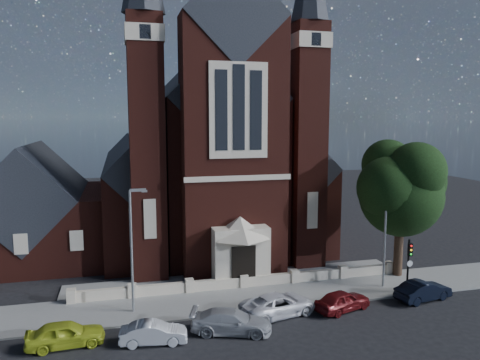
{
  "coord_description": "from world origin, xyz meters",
  "views": [
    {
      "loc": [
        -8.49,
        -25.49,
        12.53
      ],
      "look_at": [
        1.15,
        12.0,
        7.3
      ],
      "focal_mm": 35.0,
      "sensor_mm": 36.0,
      "label": 1
    }
  ],
  "objects_px": {
    "street_tree": "(405,190)",
    "car_lime_van": "(66,334)",
    "church": "(204,159)",
    "parish_hall": "(34,215)",
    "street_lamp_left": "(133,243)",
    "street_lamp_right": "(386,227)",
    "car_silver_a": "(154,333)",
    "car_dark_red": "(342,301)",
    "car_navy": "(423,291)",
    "car_white_suv": "(279,304)",
    "traffic_signal": "(409,259)",
    "car_silver_b": "(231,321)"
  },
  "relations": [
    {
      "from": "street_lamp_left",
      "to": "car_silver_b",
      "type": "distance_m",
      "value": 7.9
    },
    {
      "from": "car_white_suv",
      "to": "car_dark_red",
      "type": "relative_size",
      "value": 1.27
    },
    {
      "from": "street_tree",
      "to": "car_dark_red",
      "type": "xyz_separation_m",
      "value": [
        -7.38,
        -4.69,
        -6.29
      ]
    },
    {
      "from": "traffic_signal",
      "to": "car_white_suv",
      "type": "xyz_separation_m",
      "value": [
        -10.04,
        -1.04,
        -1.89
      ]
    },
    {
      "from": "church",
      "to": "car_navy",
      "type": "height_order",
      "value": "church"
    },
    {
      "from": "church",
      "to": "traffic_signal",
      "type": "relative_size",
      "value": 8.72
    },
    {
      "from": "traffic_signal",
      "to": "car_silver_a",
      "type": "height_order",
      "value": "traffic_signal"
    },
    {
      "from": "church",
      "to": "traffic_signal",
      "type": "height_order",
      "value": "church"
    },
    {
      "from": "street_tree",
      "to": "car_silver_b",
      "type": "bearing_deg",
      "value": -158.46
    },
    {
      "from": "street_lamp_left",
      "to": "car_silver_b",
      "type": "relative_size",
      "value": 1.71
    },
    {
      "from": "car_silver_a",
      "to": "car_dark_red",
      "type": "xyz_separation_m",
      "value": [
        12.24,
        1.47,
        0.06
      ]
    },
    {
      "from": "traffic_signal",
      "to": "car_white_suv",
      "type": "relative_size",
      "value": 0.8
    },
    {
      "from": "street_lamp_left",
      "to": "street_tree",
      "type": "bearing_deg",
      "value": 4.76
    },
    {
      "from": "parish_hall",
      "to": "street_lamp_left",
      "type": "height_order",
      "value": "parish_hall"
    },
    {
      "from": "car_navy",
      "to": "street_tree",
      "type": "bearing_deg",
      "value": -26.17
    },
    {
      "from": "car_silver_b",
      "to": "car_white_suv",
      "type": "distance_m",
      "value": 3.86
    },
    {
      "from": "street_tree",
      "to": "car_silver_a",
      "type": "distance_m",
      "value": 21.52
    },
    {
      "from": "car_dark_red",
      "to": "car_navy",
      "type": "distance_m",
      "value": 6.18
    },
    {
      "from": "car_lime_van",
      "to": "car_white_suv",
      "type": "relative_size",
      "value": 0.83
    },
    {
      "from": "traffic_signal",
      "to": "car_silver_b",
      "type": "relative_size",
      "value": 0.85
    },
    {
      "from": "car_white_suv",
      "to": "parish_hall",
      "type": "bearing_deg",
      "value": 31.65
    },
    {
      "from": "car_lime_van",
      "to": "car_dark_red",
      "type": "xyz_separation_m",
      "value": [
        16.95,
        0.61,
        -0.04
      ]
    },
    {
      "from": "church",
      "to": "parish_hall",
      "type": "relative_size",
      "value": 2.86
    },
    {
      "from": "street_lamp_right",
      "to": "car_silver_a",
      "type": "height_order",
      "value": "street_lamp_right"
    },
    {
      "from": "parish_hall",
      "to": "car_silver_b",
      "type": "distance_m",
      "value": 22.94
    },
    {
      "from": "traffic_signal",
      "to": "car_dark_red",
      "type": "bearing_deg",
      "value": -166.34
    },
    {
      "from": "church",
      "to": "car_dark_red",
      "type": "relative_size",
      "value": 8.84
    },
    {
      "from": "car_white_suv",
      "to": "car_lime_van",
      "type": "bearing_deg",
      "value": 80.47
    },
    {
      "from": "car_lime_van",
      "to": "car_navy",
      "type": "bearing_deg",
      "value": -91.9
    },
    {
      "from": "street_lamp_right",
      "to": "car_white_suv",
      "type": "bearing_deg",
      "value": -164.04
    },
    {
      "from": "car_silver_b",
      "to": "car_silver_a",
      "type": "bearing_deg",
      "value": 110.45
    },
    {
      "from": "car_silver_b",
      "to": "traffic_signal",
      "type": "bearing_deg",
      "value": -60.72
    },
    {
      "from": "street_lamp_left",
      "to": "street_lamp_right",
      "type": "bearing_deg",
      "value": 0.0
    },
    {
      "from": "parish_hall",
      "to": "car_silver_b",
      "type": "bearing_deg",
      "value": -53.58
    },
    {
      "from": "car_silver_b",
      "to": "car_navy",
      "type": "xyz_separation_m",
      "value": [
        13.93,
        1.48,
        -0.0
      ]
    },
    {
      "from": "street_lamp_left",
      "to": "car_dark_red",
      "type": "height_order",
      "value": "street_lamp_left"
    },
    {
      "from": "car_lime_van",
      "to": "car_navy",
      "type": "xyz_separation_m",
      "value": [
        23.13,
        0.81,
        -0.03
      ]
    },
    {
      "from": "traffic_signal",
      "to": "car_lime_van",
      "type": "height_order",
      "value": "traffic_signal"
    },
    {
      "from": "car_lime_van",
      "to": "car_white_suv",
      "type": "height_order",
      "value": "car_lime_van"
    },
    {
      "from": "street_lamp_left",
      "to": "car_white_suv",
      "type": "xyz_separation_m",
      "value": [
        8.87,
        -2.61,
        -3.9
      ]
    },
    {
      "from": "church",
      "to": "street_lamp_right",
      "type": "distance_m",
      "value": 21.76
    },
    {
      "from": "street_lamp_right",
      "to": "car_white_suv",
      "type": "xyz_separation_m",
      "value": [
        -9.13,
        -2.61,
        -3.9
      ]
    },
    {
      "from": "church",
      "to": "car_lime_van",
      "type": "distance_m",
      "value": 26.48
    },
    {
      "from": "car_silver_a",
      "to": "car_dark_red",
      "type": "bearing_deg",
      "value": -76.07
    },
    {
      "from": "traffic_signal",
      "to": "car_silver_a",
      "type": "bearing_deg",
      "value": -170.93
    },
    {
      "from": "car_dark_red",
      "to": "traffic_signal",
      "type": "bearing_deg",
      "value": -94.47
    },
    {
      "from": "car_silver_b",
      "to": "car_navy",
      "type": "relative_size",
      "value": 1.14
    },
    {
      "from": "street_tree",
      "to": "car_lime_van",
      "type": "xyz_separation_m",
      "value": [
        -24.33,
        -5.3,
        -6.25
      ]
    },
    {
      "from": "church",
      "to": "traffic_signal",
      "type": "bearing_deg",
      "value": -61.8
    },
    {
      "from": "parish_hall",
      "to": "church",
      "type": "bearing_deg",
      "value": 17.16
    }
  ]
}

